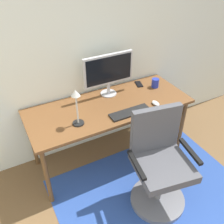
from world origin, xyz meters
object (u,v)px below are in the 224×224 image
(desk, at_px, (109,110))
(cell_phone, at_px, (139,84))
(monitor, at_px, (108,71))
(keyboard, at_px, (130,112))
(desk_lamp, at_px, (76,103))
(coffee_cup, at_px, (155,83))
(computer_mouse, at_px, (156,103))
(office_chair, at_px, (159,168))

(desk, xyz_separation_m, cell_phone, (0.52, 0.23, 0.07))
(monitor, xyz_separation_m, keyboard, (0.02, -0.43, -0.27))
(keyboard, distance_m, desk_lamp, 0.57)
(coffee_cup, distance_m, desk_lamp, 1.10)
(keyboard, relative_size, computer_mouse, 4.13)
(monitor, distance_m, office_chair, 1.12)
(keyboard, bearing_deg, coffee_cup, 30.95)
(computer_mouse, bearing_deg, cell_phone, 79.71)
(cell_phone, bearing_deg, monitor, -161.30)
(cell_phone, bearing_deg, desk_lamp, -142.22)
(desk_lamp, bearing_deg, office_chair, -46.82)
(computer_mouse, bearing_deg, coffee_cup, 55.40)
(monitor, bearing_deg, keyboard, -87.28)
(monitor, height_order, keyboard, monitor)
(desk, distance_m, coffee_cup, 0.67)
(monitor, height_order, office_chair, monitor)
(keyboard, relative_size, coffee_cup, 4.15)
(monitor, height_order, cell_phone, monitor)
(computer_mouse, distance_m, cell_phone, 0.46)
(desk, height_order, office_chair, office_chair)
(coffee_cup, bearing_deg, office_chair, -121.56)
(coffee_cup, bearing_deg, desk, -171.85)
(desk, bearing_deg, coffee_cup, 8.15)
(cell_phone, bearing_deg, coffee_cup, -29.31)
(desk, xyz_separation_m, keyboard, (0.12, -0.23, 0.07))
(coffee_cup, distance_m, cell_phone, 0.20)
(monitor, xyz_separation_m, coffee_cup, (0.55, -0.11, -0.23))
(coffee_cup, bearing_deg, computer_mouse, -124.60)
(desk, relative_size, keyboard, 4.05)
(desk, relative_size, office_chair, 1.73)
(monitor, bearing_deg, computer_mouse, -51.65)
(desk_lamp, bearing_deg, keyboard, -8.78)
(desk_lamp, bearing_deg, computer_mouse, -5.07)
(coffee_cup, distance_m, office_chair, 1.04)
(desk, distance_m, desk_lamp, 0.52)
(cell_phone, bearing_deg, computer_mouse, -84.60)
(keyboard, xyz_separation_m, desk_lamp, (-0.52, 0.08, 0.22))
(desk, xyz_separation_m, coffee_cup, (0.65, 0.09, 0.12))
(desk, xyz_separation_m, office_chair, (0.14, -0.73, -0.26))
(desk, height_order, cell_phone, cell_phone)
(monitor, bearing_deg, desk, -115.30)
(keyboard, distance_m, computer_mouse, 0.32)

